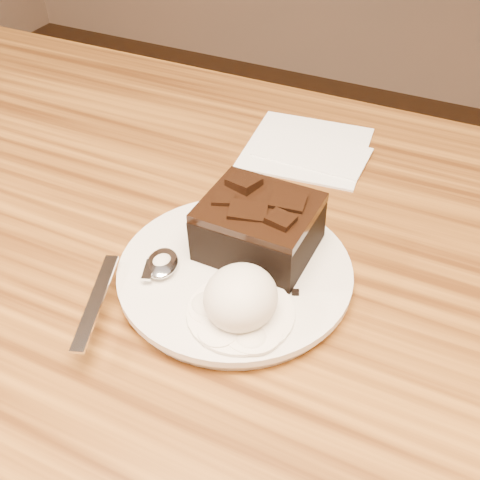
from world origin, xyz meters
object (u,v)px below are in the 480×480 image
at_px(plate, 235,274).
at_px(spoon, 162,265).
at_px(brownie, 259,230).
at_px(napkin, 307,147).
at_px(ice_cream_scoop, 241,297).

bearing_deg(plate, spoon, -153.43).
xyz_separation_m(plate, spoon, (-0.06, -0.03, 0.01)).
height_order(brownie, spoon, brownie).
bearing_deg(plate, brownie, 75.60).
distance_m(brownie, spoon, 0.09).
height_order(plate, napkin, plate).
bearing_deg(spoon, napkin, 61.50).
height_order(ice_cream_scoop, napkin, ice_cream_scoop).
bearing_deg(napkin, spoon, -97.84).
xyz_separation_m(ice_cream_scoop, spoon, (-0.08, 0.02, -0.02)).
relative_size(ice_cream_scoop, napkin, 0.45).
bearing_deg(napkin, plate, -85.12).
height_order(plate, brownie, brownie).
bearing_deg(brownie, ice_cream_scoop, -75.80).
distance_m(spoon, napkin, 0.26).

